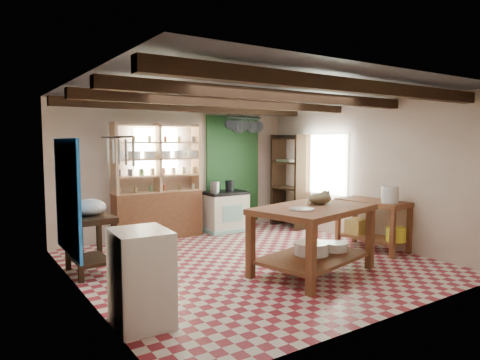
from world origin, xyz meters
TOP-DOWN VIEW (x-y plane):
  - floor at (0.00, 0.00)m, footprint 5.00×5.00m
  - ceiling at (0.00, 0.00)m, footprint 5.00×5.00m
  - wall_back at (0.00, 2.50)m, footprint 5.00×0.04m
  - wall_front at (0.00, -2.50)m, footprint 5.00×0.04m
  - wall_left at (-2.50, 0.00)m, footprint 0.04×5.00m
  - wall_right at (2.50, 0.00)m, footprint 0.04×5.00m
  - ceiling_beams at (0.00, 0.00)m, footprint 5.00×3.80m
  - blue_wall_patch at (-2.47, 0.90)m, footprint 0.04×1.40m
  - green_wall_patch at (1.25, 2.47)m, footprint 1.30×0.04m
  - window_back at (-0.50, 2.48)m, footprint 0.90×0.02m
  - window_right at (2.48, 1.00)m, footprint 0.02×1.30m
  - utensil_rail at (-2.44, -1.20)m, footprint 0.06×0.90m
  - pot_rack at (1.25, 2.05)m, footprint 0.86×0.12m
  - shelving_unit at (-0.55, 2.31)m, footprint 1.70×0.34m
  - tall_rack at (2.28, 1.80)m, footprint 0.40×0.86m
  - work_table at (0.41, -0.90)m, footprint 1.89×1.47m
  - stove at (0.86, 2.15)m, footprint 0.86×0.58m
  - prep_table at (-2.20, 0.83)m, footprint 0.58×0.83m
  - white_cabinet at (-2.22, -1.20)m, footprint 0.59×0.69m
  - right_counter at (2.18, -0.50)m, footprint 0.69×1.24m
  - cat at (0.64, -0.80)m, footprint 0.45×0.40m
  - steel_tray at (0.08, -1.03)m, footprint 0.40×0.40m
  - basin_large at (0.45, -0.84)m, footprint 0.59×0.59m
  - basin_small at (0.87, -0.90)m, footprint 0.44×0.44m
  - kettle_left at (0.61, 2.15)m, footprint 0.19×0.19m
  - kettle_right at (0.96, 2.15)m, footprint 0.18×0.18m
  - enamel_bowl at (-2.20, 0.83)m, footprint 0.46×0.46m
  - white_bucket at (2.16, -0.86)m, footprint 0.29×0.29m
  - wicker_basket at (2.16, -0.20)m, footprint 0.40×0.33m
  - yellow_tub at (2.21, -0.95)m, footprint 0.34×0.34m

SIDE VIEW (x-z plane):
  - floor at x=0.00m, z-range -0.02..0.00m
  - basin_small at x=0.87m, z-range 0.25..0.38m
  - basin_large at x=0.45m, z-range 0.25..0.42m
  - yellow_tub at x=2.21m, z-range 0.23..0.46m
  - wicker_basket at x=2.16m, z-range 0.23..0.49m
  - prep_table at x=-2.20m, z-range 0.00..0.83m
  - stove at x=0.86m, z-range 0.00..0.84m
  - right_counter at x=2.18m, z-range 0.00..0.86m
  - work_table at x=0.41m, z-range 0.00..0.95m
  - white_cabinet at x=-2.22m, z-range 0.00..0.97m
  - enamel_bowl at x=-2.20m, z-range 0.83..1.06m
  - kettle_left at x=0.61m, z-range 0.84..1.05m
  - kettle_right at x=0.96m, z-range 0.84..1.05m
  - steel_tray at x=0.08m, z-range 0.95..0.97m
  - white_bucket at x=2.16m, z-range 0.86..1.13m
  - tall_rack at x=2.28m, z-range 0.00..2.00m
  - cat at x=0.64m, z-range 0.95..1.12m
  - blue_wall_patch at x=-2.47m, z-range 0.30..1.90m
  - shelving_unit at x=-0.55m, z-range 0.00..2.20m
  - green_wall_patch at x=1.25m, z-range 0.10..2.40m
  - wall_back at x=0.00m, z-range 0.00..2.60m
  - wall_front at x=0.00m, z-range 0.00..2.60m
  - wall_left at x=-2.50m, z-range 0.00..2.60m
  - wall_right at x=2.50m, z-range 0.00..2.60m
  - window_right at x=2.48m, z-range 0.80..2.00m
  - window_back at x=-0.50m, z-range 1.30..2.10m
  - utensil_rail at x=-2.44m, z-range 1.64..1.92m
  - pot_rack at x=1.25m, z-range 2.00..2.36m
  - ceiling_beams at x=0.00m, z-range 2.40..2.56m
  - ceiling at x=0.00m, z-range 2.59..2.61m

